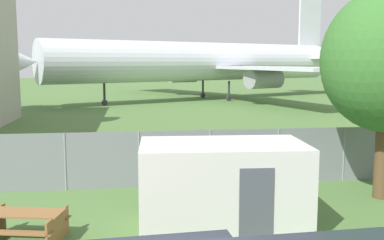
{
  "coord_description": "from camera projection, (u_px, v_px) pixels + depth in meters",
  "views": [
    {
      "loc": [
        -0.15,
        -5.01,
        4.47
      ],
      "look_at": [
        2.27,
        13.65,
        2.0
      ],
      "focal_mm": 42.0,
      "sensor_mm": 36.0,
      "label": 1
    }
  ],
  "objects": [
    {
      "name": "perimeter_fence",
      "position": [
        139.0,
        160.0,
        15.86
      ],
      "size": [
        56.07,
        0.07,
        2.03
      ],
      "color": "gray",
      "rests_on": "ground"
    },
    {
      "name": "airplane",
      "position": [
        206.0,
        62.0,
        51.87
      ],
      "size": [
        44.14,
        36.13,
        13.18
      ],
      "rotation": [
        0.0,
        0.0,
        -2.7
      ],
      "color": "silver",
      "rests_on": "ground"
    },
    {
      "name": "portable_cabin",
      "position": [
        223.0,
        187.0,
        11.89
      ],
      "size": [
        4.45,
        2.62,
        2.34
      ],
      "rotation": [
        0.0,
        0.0,
        -0.05
      ],
      "color": "silver",
      "rests_on": "ground"
    },
    {
      "name": "picnic_bench_near_cabin",
      "position": [
        24.0,
        223.0,
        11.17
      ],
      "size": [
        2.18,
        1.77,
        0.76
      ],
      "rotation": [
        0.0,
        0.0,
        -0.21
      ],
      "color": "brown",
      "rests_on": "ground"
    }
  ]
}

